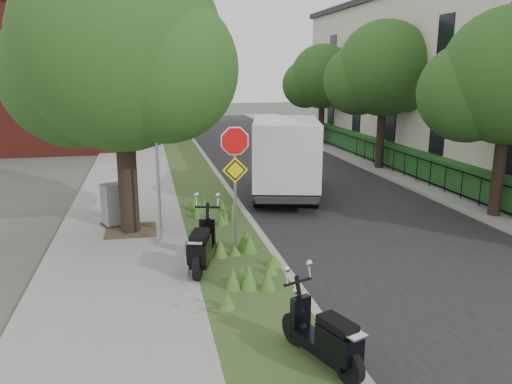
# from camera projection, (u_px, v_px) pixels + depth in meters

# --- Properties ---
(ground) EXTENTS (120.00, 120.00, 0.00)m
(ground) POSITION_uv_depth(u_px,v_px,m) (296.00, 259.00, 12.20)
(ground) COLOR #4C5147
(ground) RESTS_ON ground
(sidewalk_near) EXTENTS (3.50, 60.00, 0.12)m
(sidewalk_near) POSITION_uv_depth(u_px,v_px,m) (129.00, 180.00, 20.79)
(sidewalk_near) COLOR gray
(sidewalk_near) RESTS_ON ground
(verge) EXTENTS (2.00, 60.00, 0.12)m
(verge) POSITION_uv_depth(u_px,v_px,m) (195.00, 177.00, 21.36)
(verge) COLOR #304B20
(verge) RESTS_ON ground
(kerb_near) EXTENTS (0.20, 60.00, 0.13)m
(kerb_near) POSITION_uv_depth(u_px,v_px,m) (218.00, 176.00, 21.57)
(kerb_near) COLOR #9E9991
(kerb_near) RESTS_ON ground
(road) EXTENTS (7.00, 60.00, 0.01)m
(road) POSITION_uv_depth(u_px,v_px,m) (296.00, 174.00, 22.31)
(road) COLOR black
(road) RESTS_ON ground
(kerb_far) EXTENTS (0.20, 60.00, 0.13)m
(kerb_far) POSITION_uv_depth(u_px,v_px,m) (368.00, 169.00, 23.02)
(kerb_far) COLOR #9E9991
(kerb_far) RESTS_ON ground
(footpath_far) EXTENTS (3.20, 60.00, 0.12)m
(footpath_far) POSITION_uv_depth(u_px,v_px,m) (402.00, 168.00, 23.38)
(footpath_far) COLOR gray
(footpath_far) RESTS_ON ground
(street_tree_main) EXTENTS (6.21, 5.54, 7.66)m
(street_tree_main) POSITION_uv_depth(u_px,v_px,m) (117.00, 58.00, 12.93)
(street_tree_main) COLOR black
(street_tree_main) RESTS_ON ground
(bare_post) EXTENTS (0.08, 0.08, 4.00)m
(bare_post) POSITION_uv_depth(u_px,v_px,m) (157.00, 166.00, 12.74)
(bare_post) COLOR #A5A8AD
(bare_post) RESTS_ON ground
(bike_hoop) EXTENTS (0.06, 0.78, 0.77)m
(bike_hoop) POSITION_uv_depth(u_px,v_px,m) (187.00, 257.00, 10.95)
(bike_hoop) COLOR #A5A8AD
(bike_hoop) RESTS_ON ground
(sign_assembly) EXTENTS (0.94, 0.08, 3.22)m
(sign_assembly) POSITION_uv_depth(u_px,v_px,m) (235.00, 164.00, 11.91)
(sign_assembly) COLOR #A5A8AD
(sign_assembly) RESTS_ON ground
(fence_far) EXTENTS (0.04, 24.00, 1.00)m
(fence_far) POSITION_uv_depth(u_px,v_px,m) (383.00, 156.00, 23.02)
(fence_far) COLOR black
(fence_far) RESTS_ON ground
(hedge_far) EXTENTS (1.00, 24.00, 1.10)m
(hedge_far) POSITION_uv_depth(u_px,v_px,m) (397.00, 155.00, 23.17)
(hedge_far) COLOR #1A491B
(hedge_far) RESTS_ON footpath_far
(terrace_houses) EXTENTS (7.40, 26.40, 8.20)m
(terrace_houses) POSITION_uv_depth(u_px,v_px,m) (473.00, 78.00, 23.09)
(terrace_houses) COLOR beige
(terrace_houses) RESTS_ON ground
(brick_building) EXTENTS (9.40, 10.40, 8.30)m
(brick_building) POSITION_uv_depth(u_px,v_px,m) (41.00, 75.00, 30.10)
(brick_building) COLOR maroon
(brick_building) RESTS_ON ground
(far_tree_a) EXTENTS (4.60, 4.10, 6.22)m
(far_tree_a) POSITION_uv_depth(u_px,v_px,m) (506.00, 83.00, 14.60)
(far_tree_a) COLOR black
(far_tree_a) RESTS_ON ground
(far_tree_b) EXTENTS (4.83, 4.31, 6.56)m
(far_tree_b) POSITION_uv_depth(u_px,v_px,m) (382.00, 73.00, 22.14)
(far_tree_b) COLOR black
(far_tree_b) RESTS_ON ground
(far_tree_c) EXTENTS (4.37, 3.89, 5.93)m
(far_tree_c) POSITION_uv_depth(u_px,v_px,m) (321.00, 80.00, 29.83)
(far_tree_c) COLOR black
(far_tree_c) RESTS_ON ground
(scooter_near) EXTENTS (0.80, 1.97, 0.96)m
(scooter_near) POSITION_uv_depth(u_px,v_px,m) (202.00, 251.00, 11.08)
(scooter_near) COLOR black
(scooter_near) RESTS_ON ground
(scooter_far) EXTENTS (0.82, 1.74, 0.87)m
(scooter_far) POSITION_uv_depth(u_px,v_px,m) (329.00, 343.00, 7.43)
(scooter_far) COLOR black
(scooter_far) RESTS_ON ground
(box_truck) EXTENTS (3.32, 5.71, 2.43)m
(box_truck) POSITION_uv_depth(u_px,v_px,m) (285.00, 154.00, 17.88)
(box_truck) COLOR #262628
(box_truck) RESTS_ON ground
(utility_cabinet) EXTENTS (1.08, 0.91, 1.22)m
(utility_cabinet) POSITION_uv_depth(u_px,v_px,m) (117.00, 205.00, 14.44)
(utility_cabinet) COLOR #262628
(utility_cabinet) RESTS_ON ground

